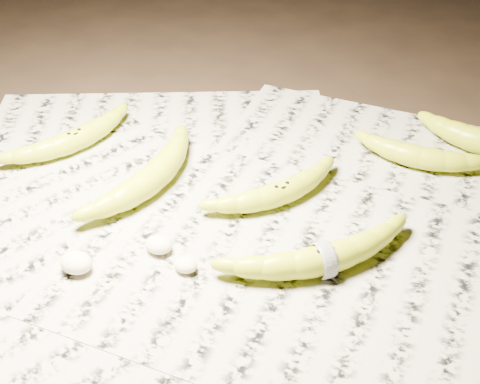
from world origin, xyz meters
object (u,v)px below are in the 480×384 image
(banana_taped, at_px, (324,257))
(banana_upper_a, at_px, (421,155))
(banana_left_a, at_px, (74,138))
(banana_center, at_px, (280,191))
(banana_left_b, at_px, (153,175))

(banana_taped, xyz_separation_m, banana_upper_a, (0.08, 0.26, -0.00))
(banana_left_a, bearing_deg, banana_center, -65.22)
(banana_left_a, distance_m, banana_center, 0.33)
(banana_left_a, xyz_separation_m, banana_left_b, (0.16, -0.05, 0.00))
(banana_left_a, bearing_deg, banana_upper_a, -47.08)
(banana_left_a, height_order, banana_center, same)
(banana_left_b, bearing_deg, banana_center, -70.04)
(banana_center, relative_size, banana_upper_a, 1.05)
(banana_left_a, height_order, banana_left_b, banana_left_b)
(banana_left_b, height_order, banana_center, banana_left_b)
(banana_left_b, bearing_deg, banana_upper_a, -51.81)
(banana_left_a, height_order, banana_taped, banana_taped)
(banana_left_a, distance_m, banana_upper_a, 0.52)
(banana_taped, bearing_deg, banana_center, 89.81)
(banana_left_a, xyz_separation_m, banana_upper_a, (0.50, 0.13, -0.00))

